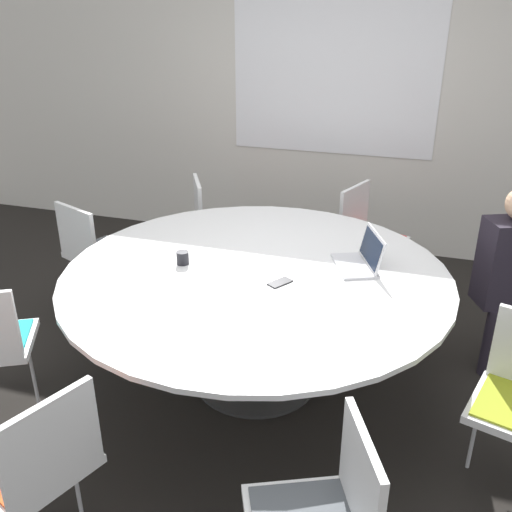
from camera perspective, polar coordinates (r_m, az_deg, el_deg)
name	(u,v)px	position (r m, az deg, el deg)	size (l,w,h in m)	color
ground_plane	(256,379)	(3.70, 0.00, -12.15)	(16.00, 16.00, 0.00)	black
wall_back	(333,101)	(5.28, 7.71, 15.07)	(8.00, 0.07, 2.70)	silver
conference_table	(256,286)	(3.34, 0.00, -2.99)	(2.25, 2.25, 0.76)	#333333
chair_1	(367,231)	(4.59, 11.04, 2.49)	(0.55, 0.56, 0.86)	white
chair_2	(214,220)	(4.75, -4.21, 3.64)	(0.58, 0.59, 0.86)	white
chair_3	(94,247)	(4.38, -15.92, 0.87)	(0.57, 0.55, 0.86)	white
chair_5	(38,459)	(2.59, -20.95, -18.46)	(0.55, 0.56, 0.86)	white
person_0	(511,268)	(3.79, 24.18, -1.06)	(0.42, 0.35, 1.21)	#231E28
laptop	(362,258)	(3.39, 10.55, -0.21)	(0.34, 0.40, 0.21)	silver
coffee_cup	(183,258)	(3.41, -7.34, -0.18)	(0.07, 0.07, 0.08)	black
cell_phone	(280,282)	(3.17, 2.42, -2.66)	(0.13, 0.16, 0.01)	black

